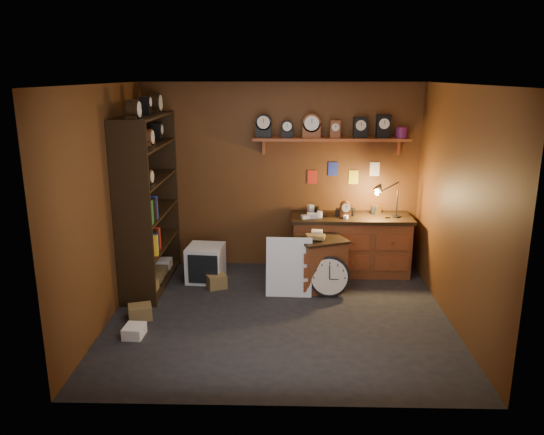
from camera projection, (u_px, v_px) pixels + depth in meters
The scene contains 11 objects.
floor at pixel (280, 315), 6.37m from camera, with size 4.00×4.00×0.00m, color black.
room_shell at pixel (284, 173), 6.02m from camera, with size 4.02×3.62×2.71m.
shelving_unit at pixel (146, 195), 7.03m from camera, with size 0.47×1.60×2.58m.
workbench at pixel (350, 241), 7.64m from camera, with size 1.71×0.66×1.36m.
low_cabinet at pixel (321, 261), 7.10m from camera, with size 0.76×0.71×0.79m.
big_round_clock at pixel (329, 277), 6.87m from camera, with size 0.54×0.17×0.54m.
white_panel at pixel (289, 295), 6.97m from camera, with size 0.59×0.03×0.79m, color silver.
mini_fridge at pixel (206, 263), 7.40m from camera, with size 0.53×0.54×0.50m.
floor_box_a at pixel (140, 312), 6.27m from camera, with size 0.27×0.23×0.16m, color olive.
floor_box_b at pixel (134, 331), 5.84m from camera, with size 0.21×0.25×0.13m, color white.
floor_box_c at pixel (217, 281), 7.17m from camera, with size 0.24×0.20×0.18m, color olive.
Camera 1 is at (0.05, -5.84, 2.81)m, focal length 35.00 mm.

